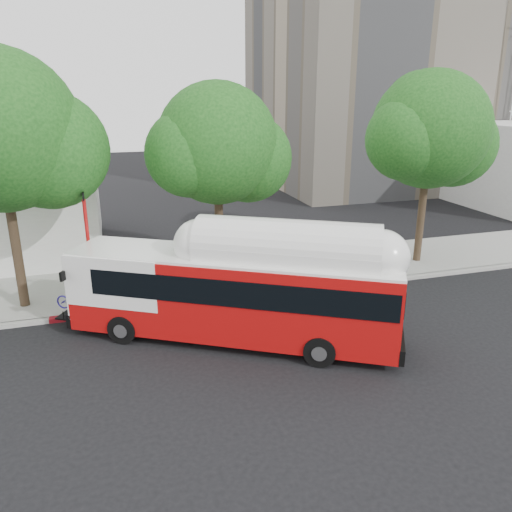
{
  "coord_description": "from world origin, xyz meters",
  "views": [
    {
      "loc": [
        -5.57,
        -14.42,
        8.12
      ],
      "look_at": [
        -0.25,
        3.0,
        2.12
      ],
      "focal_mm": 35.0,
      "sensor_mm": 36.0,
      "label": 1
    }
  ],
  "objects": [
    {
      "name": "ground",
      "position": [
        0.0,
        0.0,
        0.0
      ],
      "size": [
        120.0,
        120.0,
        0.0
      ],
      "primitive_type": "plane",
      "color": "black",
      "rests_on": "ground"
    },
    {
      "name": "sidewalk",
      "position": [
        0.0,
        6.5,
        0.07
      ],
      "size": [
        60.0,
        5.0,
        0.15
      ],
      "primitive_type": "cube",
      "color": "gray",
      "rests_on": "ground"
    },
    {
      "name": "curb_strip",
      "position": [
        0.0,
        3.9,
        0.07
      ],
      "size": [
        60.0,
        0.3,
        0.15
      ],
      "primitive_type": "cube",
      "color": "gray",
      "rests_on": "ground"
    },
    {
      "name": "red_curb_segment",
      "position": [
        -3.0,
        3.9,
        0.08
      ],
      "size": [
        10.0,
        0.32,
        0.16
      ],
      "primitive_type": "cube",
      "color": "maroon",
      "rests_on": "ground"
    },
    {
      "name": "street_tree_left",
      "position": [
        -8.53,
        5.56,
        6.6
      ],
      "size": [
        6.67,
        5.8,
        9.74
      ],
      "color": "#2D2116",
      "rests_on": "ground"
    },
    {
      "name": "street_tree_mid",
      "position": [
        -0.59,
        6.06,
        5.91
      ],
      "size": [
        5.75,
        5.0,
        8.62
      ],
      "color": "#2D2116",
      "rests_on": "ground"
    },
    {
      "name": "street_tree_right",
      "position": [
        9.44,
        5.86,
        6.26
      ],
      "size": [
        6.21,
        5.4,
        9.18
      ],
      "color": "#2D2116",
      "rests_on": "ground"
    },
    {
      "name": "transit_bus",
      "position": [
        -1.74,
        0.58,
        1.63
      ],
      "size": [
        11.23,
        7.67,
        3.49
      ],
      "rotation": [
        0.0,
        0.0,
        -0.53
      ],
      "color": "#A90B0B",
      "rests_on": "ground"
    },
    {
      "name": "signal_pole",
      "position": [
        -6.34,
        4.27,
        2.42
      ],
      "size": [
        0.13,
        0.45,
        4.71
      ],
      "color": "red",
      "rests_on": "ground"
    }
  ]
}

